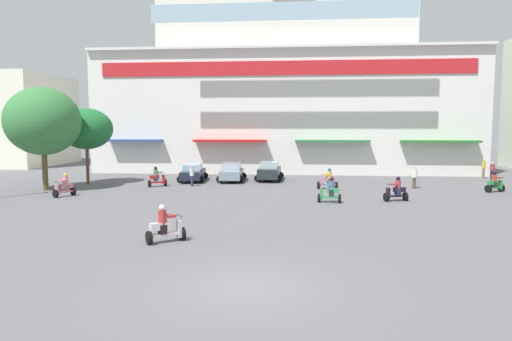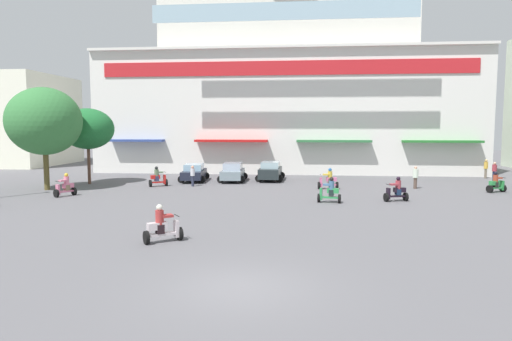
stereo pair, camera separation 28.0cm
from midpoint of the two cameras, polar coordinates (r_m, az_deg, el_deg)
The scene contains 19 objects.
ground_plane at distance 25.86m, azimuth 2.27°, elevation -4.53°, with size 128.00×128.00×0.00m, color #5D5B60.
colonial_building at distance 48.51m, azimuth 4.02°, elevation 11.20°, with size 37.00×16.07×21.15m.
flank_building_left at distance 61.59m, azimuth -28.66°, elevation 5.47°, with size 13.32×11.93×10.34m.
plaza_tree_0 at distance 38.05m, azimuth -19.99°, elevation 4.88°, with size 4.04×3.86×5.90m.
plaza_tree_2 at distance 35.48m, azimuth -24.62°, elevation 5.58°, with size 5.08×5.18×7.23m.
parked_car_0 at distance 38.02m, azimuth -7.50°, elevation -0.25°, with size 2.46×4.30×1.41m.
parked_car_1 at distance 37.61m, azimuth -2.69°, elevation -0.19°, with size 2.35×4.08×1.53m.
parked_car_2 at distance 38.19m, azimuth 2.02°, elevation -0.07°, with size 2.33×4.10×1.56m.
scooter_rider_1 at distance 28.88m, azimuth 17.32°, elevation -2.47°, with size 1.49×0.87×1.50m.
scooter_rider_3 at distance 35.14m, azimuth -11.87°, elevation -0.92°, with size 1.42×1.15×1.52m.
scooter_rider_4 at distance 35.39m, azimuth 27.89°, elevation -1.47°, with size 1.44×1.06×1.44m.
scooter_rider_5 at distance 27.45m, azimuth 9.42°, elevation -2.65°, with size 1.41×0.72×1.54m.
scooter_rider_6 at distance 33.38m, azimuth 9.23°, elevation -1.22°, with size 1.48×0.65×1.52m.
scooter_rider_8 at distance 18.31m, azimuth -11.13°, elevation -6.88°, with size 1.51×1.29×1.51m.
scooter_rider_9 at distance 31.99m, azimuth -22.38°, elevation -1.88°, with size 1.16×1.42×1.50m.
pedestrian_0 at distance 44.45m, azimuth 26.82°, elevation 0.35°, with size 0.44×0.44×1.67m.
pedestrian_1 at distance 35.09m, azimuth 19.42°, elevation -0.65°, with size 0.54×0.54×1.65m.
pedestrian_2 at distance 42.20m, azimuth 27.68°, elevation 0.01°, with size 0.41×0.41×1.61m.
pedestrian_3 at distance 34.74m, azimuth -7.65°, elevation -0.49°, with size 0.35×0.35×1.57m.
Camera 2 is at (1.70, -12.40, 4.52)m, focal length 32.19 mm.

